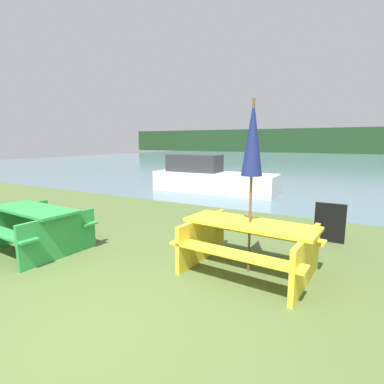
{
  "coord_description": "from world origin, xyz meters",
  "views": [
    {
      "loc": [
        2.24,
        -1.88,
        1.92
      ],
      "look_at": [
        -0.81,
        3.6,
        0.85
      ],
      "focal_mm": 28.0,
      "sensor_mm": 36.0,
      "label": 1
    }
  ],
  "objects_px": {
    "picnic_table_yellow": "(249,241)",
    "signboard": "(330,223)",
    "boat": "(210,178)",
    "picnic_table_green": "(35,224)",
    "umbrella_navy": "(253,139)"
  },
  "relations": [
    {
      "from": "boat",
      "to": "signboard",
      "type": "xyz_separation_m",
      "value": [
        4.52,
        -4.08,
        -0.15
      ]
    },
    {
      "from": "picnic_table_green",
      "to": "signboard",
      "type": "bearing_deg",
      "value": 33.58
    },
    {
      "from": "picnic_table_yellow",
      "to": "boat",
      "type": "xyz_separation_m",
      "value": [
        -3.6,
        6.13,
        0.06
      ]
    },
    {
      "from": "picnic_table_yellow",
      "to": "signboard",
      "type": "relative_size",
      "value": 2.67
    },
    {
      "from": "picnic_table_green",
      "to": "boat",
      "type": "xyz_separation_m",
      "value": [
        0.02,
        7.1,
        0.06
      ]
    },
    {
      "from": "umbrella_navy",
      "to": "signboard",
      "type": "height_order",
      "value": "umbrella_navy"
    },
    {
      "from": "picnic_table_yellow",
      "to": "umbrella_navy",
      "type": "relative_size",
      "value": 0.8
    },
    {
      "from": "picnic_table_yellow",
      "to": "signboard",
      "type": "xyz_separation_m",
      "value": [
        0.92,
        2.05,
        -0.09
      ]
    },
    {
      "from": "picnic_table_yellow",
      "to": "signboard",
      "type": "distance_m",
      "value": 2.25
    },
    {
      "from": "picnic_table_yellow",
      "to": "signboard",
      "type": "bearing_deg",
      "value": 65.72
    },
    {
      "from": "picnic_table_yellow",
      "to": "picnic_table_green",
      "type": "bearing_deg",
      "value": -165.04
    },
    {
      "from": "picnic_table_green",
      "to": "boat",
      "type": "bearing_deg",
      "value": 89.86
    },
    {
      "from": "signboard",
      "to": "umbrella_navy",
      "type": "bearing_deg",
      "value": -114.28
    },
    {
      "from": "picnic_table_green",
      "to": "signboard",
      "type": "height_order",
      "value": "picnic_table_green"
    },
    {
      "from": "picnic_table_green",
      "to": "signboard",
      "type": "relative_size",
      "value": 2.4
    }
  ]
}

